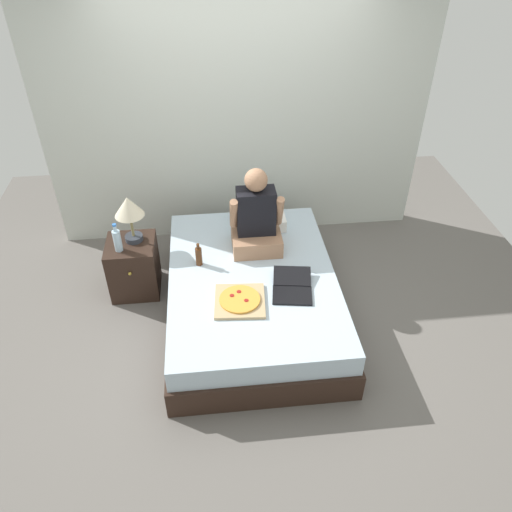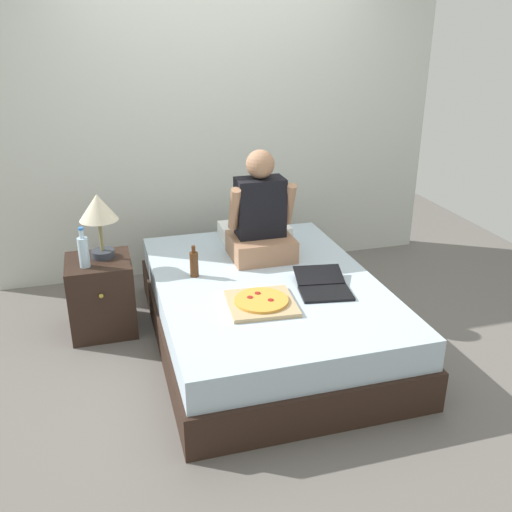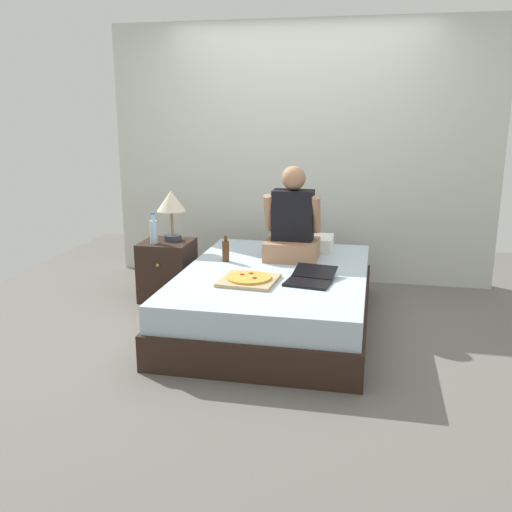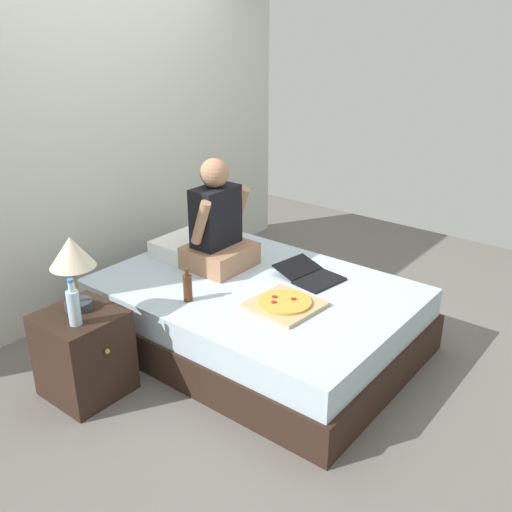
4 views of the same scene
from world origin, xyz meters
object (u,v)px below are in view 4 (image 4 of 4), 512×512
object	(u,v)px
laptop	(312,276)
beer_bottle_on_bed	(188,287)
bed	(256,315)
lamp_on_left_nightstand	(72,257)
water_bottle	(74,306)
person_seated	(218,228)
pizza_box	(285,304)
nightstand_left	(84,353)

from	to	relation	value
laptop	beer_bottle_on_bed	xyz separation A→B (m)	(-0.75, 0.44, 0.07)
bed	lamp_on_left_nightstand	bearing A→B (deg)	153.67
water_bottle	person_seated	xyz separation A→B (m)	(1.23, 0.04, 0.10)
bed	laptop	distance (m)	0.46
pizza_box	beer_bottle_on_bed	bearing A→B (deg)	120.71
lamp_on_left_nightstand	beer_bottle_on_bed	bearing A→B (deg)	-28.57
bed	beer_bottle_on_bed	world-z (taller)	beer_bottle_on_bed
laptop	person_seated	bearing A→B (deg)	109.27
bed	nightstand_left	world-z (taller)	nightstand_left
water_bottle	beer_bottle_on_bed	bearing A→B (deg)	-14.09
bed	pizza_box	xyz separation A→B (m)	(-0.13, -0.33, 0.25)
nightstand_left	lamp_on_left_nightstand	bearing A→B (deg)	51.37
nightstand_left	beer_bottle_on_bed	size ratio (longest dim) A/B	2.42
nightstand_left	laptop	world-z (taller)	nightstand_left
nightstand_left	pizza_box	distance (m)	1.24
laptop	pizza_box	size ratio (longest dim) A/B	1.07
water_bottle	pizza_box	distance (m)	1.25
lamp_on_left_nightstand	water_bottle	xyz separation A→B (m)	(-0.12, -0.14, -0.22)
beer_bottle_on_bed	water_bottle	bearing A→B (deg)	165.91
nightstand_left	person_seated	world-z (taller)	person_seated
lamp_on_left_nightstand	pizza_box	bearing A→B (deg)	-43.35
water_bottle	laptop	size ratio (longest dim) A/B	0.60
bed	nightstand_left	xyz separation A→B (m)	(-1.07, 0.46, 0.04)
nightstand_left	person_seated	size ratio (longest dim) A/B	0.68
person_seated	laptop	bearing A→B (deg)	-70.73
bed	laptop	bearing A→B (deg)	-38.43
bed	beer_bottle_on_bed	xyz separation A→B (m)	(-0.45, 0.19, 0.32)
nightstand_left	beer_bottle_on_bed	world-z (taller)	beer_bottle_on_bed
pizza_box	beer_bottle_on_bed	distance (m)	0.62
person_seated	lamp_on_left_nightstand	bearing A→B (deg)	174.81
laptop	nightstand_left	bearing A→B (deg)	152.94
bed	beer_bottle_on_bed	size ratio (longest dim) A/B	9.44
pizza_box	water_bottle	bearing A→B (deg)	145.24
person_seated	beer_bottle_on_bed	xyz separation A→B (m)	(-0.53, -0.22, -0.20)
nightstand_left	person_seated	bearing A→B (deg)	-2.52
lamp_on_left_nightstand	pizza_box	distance (m)	1.29
nightstand_left	pizza_box	size ratio (longest dim) A/B	1.24
beer_bottle_on_bed	bed	bearing A→B (deg)	-23.31
water_bottle	laptop	bearing A→B (deg)	-22.82
water_bottle	person_seated	size ratio (longest dim) A/B	0.35
lamp_on_left_nightstand	beer_bottle_on_bed	xyz separation A→B (m)	(0.58, -0.32, -0.32)
beer_bottle_on_bed	lamp_on_left_nightstand	bearing A→B (deg)	151.43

